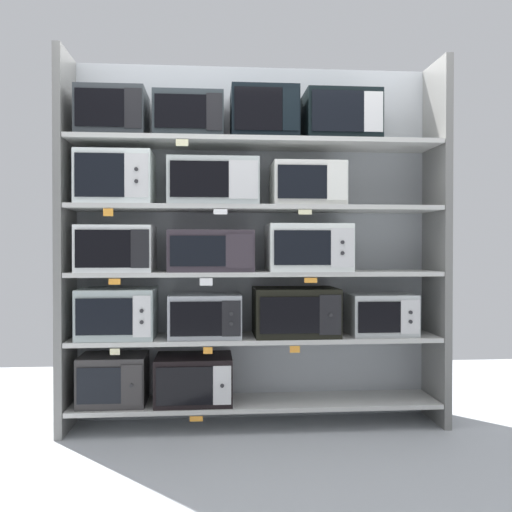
% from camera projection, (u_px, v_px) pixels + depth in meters
% --- Properties ---
extents(ground, '(6.40, 6.00, 0.02)m').
position_uv_depth(ground, '(273.00, 493.00, 2.70)').
color(ground, '#B2B7BC').
extents(back_panel, '(2.60, 0.04, 2.43)m').
position_uv_depth(back_panel, '(253.00, 243.00, 3.90)').
color(back_panel, '#9EA3A8').
rests_on(back_panel, ground).
extents(upright_left, '(0.05, 0.40, 2.43)m').
position_uv_depth(upright_left, '(65.00, 242.00, 3.58)').
color(upright_left, slate).
rests_on(upright_left, ground).
extents(upright_right, '(0.05, 0.40, 2.43)m').
position_uv_depth(upright_right, '(437.00, 242.00, 3.78)').
color(upright_right, slate).
rests_on(upright_right, ground).
extents(shelf_0, '(2.40, 0.40, 0.03)m').
position_uv_depth(shelf_0, '(256.00, 403.00, 3.70)').
color(shelf_0, beige).
rests_on(shelf_0, ground).
extents(microwave_0, '(0.42, 0.35, 0.32)m').
position_uv_depth(microwave_0, '(113.00, 379.00, 3.62)').
color(microwave_0, '#312F2F').
rests_on(microwave_0, shelf_0).
extents(microwave_1, '(0.50, 0.39, 0.30)m').
position_uv_depth(microwave_1, '(194.00, 379.00, 3.66)').
color(microwave_1, black).
rests_on(microwave_1, shelf_0).
extents(price_tag_0, '(0.08, 0.00, 0.03)m').
position_uv_depth(price_tag_0, '(196.00, 419.00, 3.46)').
color(price_tag_0, orange).
extents(shelf_1, '(2.40, 0.40, 0.03)m').
position_uv_depth(shelf_1, '(256.00, 338.00, 3.69)').
color(shelf_1, beige).
extents(microwave_2, '(0.48, 0.41, 0.32)m').
position_uv_depth(microwave_2, '(118.00, 313.00, 3.61)').
color(microwave_2, '#9AA8A6').
rests_on(microwave_2, shelf_1).
extents(microwave_3, '(0.47, 0.38, 0.28)m').
position_uv_depth(microwave_3, '(205.00, 315.00, 3.66)').
color(microwave_3, '#9A9FA5').
rests_on(microwave_3, shelf_1).
extents(microwave_4, '(0.55, 0.41, 0.32)m').
position_uv_depth(microwave_4, '(295.00, 312.00, 3.71)').
color(microwave_4, black).
rests_on(microwave_4, shelf_1).
extents(microwave_5, '(0.43, 0.35, 0.27)m').
position_uv_depth(microwave_5, '(381.00, 314.00, 3.75)').
color(microwave_5, '#B6BCBC').
rests_on(microwave_5, shelf_1).
extents(price_tag_1, '(0.06, 0.00, 0.04)m').
position_uv_depth(price_tag_1, '(115.00, 352.00, 3.42)').
color(price_tag_1, beige).
extents(price_tag_2, '(0.06, 0.00, 0.04)m').
position_uv_depth(price_tag_2, '(208.00, 351.00, 3.46)').
color(price_tag_2, orange).
extents(price_tag_3, '(0.06, 0.00, 0.04)m').
position_uv_depth(price_tag_3, '(295.00, 349.00, 3.51)').
color(price_tag_3, orange).
extents(shelf_2, '(2.40, 0.40, 0.03)m').
position_uv_depth(shelf_2, '(256.00, 273.00, 3.69)').
color(shelf_2, beige).
extents(microwave_6, '(0.47, 0.41, 0.30)m').
position_uv_depth(microwave_6, '(117.00, 249.00, 3.61)').
color(microwave_6, silver).
rests_on(microwave_6, shelf_2).
extents(microwave_7, '(0.55, 0.41, 0.27)m').
position_uv_depth(microwave_7, '(211.00, 251.00, 3.66)').
color(microwave_7, '#312A31').
rests_on(microwave_7, shelf_2).
extents(microwave_8, '(0.54, 0.43, 0.31)m').
position_uv_depth(microwave_8, '(307.00, 248.00, 3.71)').
color(microwave_8, silver).
rests_on(microwave_8, shelf_2).
extents(price_tag_4, '(0.07, 0.00, 0.04)m').
position_uv_depth(price_tag_4, '(115.00, 282.00, 3.41)').
color(price_tag_4, orange).
extents(price_tag_5, '(0.08, 0.00, 0.05)m').
position_uv_depth(price_tag_5, '(206.00, 282.00, 3.46)').
color(price_tag_5, white).
extents(price_tag_6, '(0.08, 0.00, 0.03)m').
position_uv_depth(price_tag_6, '(311.00, 280.00, 3.51)').
color(price_tag_6, orange).
extents(shelf_3, '(2.40, 0.40, 0.03)m').
position_uv_depth(shelf_3, '(256.00, 208.00, 3.68)').
color(shelf_3, beige).
extents(microwave_9, '(0.47, 0.42, 0.34)m').
position_uv_depth(microwave_9, '(116.00, 179.00, 3.60)').
color(microwave_9, silver).
rests_on(microwave_9, shelf_3).
extents(microwave_10, '(0.58, 0.42, 0.30)m').
position_uv_depth(microwave_10, '(213.00, 183.00, 3.65)').
color(microwave_10, '#B1BBB7').
rests_on(microwave_10, shelf_3).
extents(microwave_11, '(0.47, 0.34, 0.29)m').
position_uv_depth(microwave_11, '(307.00, 185.00, 3.70)').
color(microwave_11, silver).
rests_on(microwave_11, shelf_3).
extents(price_tag_7, '(0.06, 0.00, 0.05)m').
position_uv_depth(price_tag_7, '(108.00, 212.00, 3.40)').
color(price_tag_7, orange).
extents(price_tag_8, '(0.09, 0.00, 0.03)m').
position_uv_depth(price_tag_8, '(220.00, 212.00, 3.46)').
color(price_tag_8, white).
extents(price_tag_9, '(0.09, 0.00, 0.03)m').
position_uv_depth(price_tag_9, '(305.00, 212.00, 3.50)').
color(price_tag_9, beige).
extents(shelf_4, '(2.40, 0.40, 0.03)m').
position_uv_depth(shelf_4, '(256.00, 143.00, 3.67)').
color(shelf_4, beige).
extents(microwave_12, '(0.43, 0.38, 0.31)m').
position_uv_depth(microwave_12, '(113.00, 115.00, 3.59)').
color(microwave_12, '#2E3437').
rests_on(microwave_12, shelf_4).
extents(microwave_13, '(0.45, 0.35, 0.29)m').
position_uv_depth(microwave_13, '(189.00, 118.00, 3.63)').
color(microwave_13, '#283135').
rests_on(microwave_13, shelf_4).
extents(microwave_14, '(0.43, 0.37, 0.33)m').
position_uv_depth(microwave_14, '(264.00, 116.00, 3.67)').
color(microwave_14, black).
rests_on(microwave_14, shelf_4).
extents(microwave_15, '(0.49, 0.40, 0.32)m').
position_uv_depth(microwave_15, '(340.00, 118.00, 3.71)').
color(microwave_15, black).
rests_on(microwave_15, shelf_4).
extents(price_tag_10, '(0.08, 0.00, 0.04)m').
position_uv_depth(price_tag_10, '(182.00, 143.00, 3.43)').
color(price_tag_10, beige).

